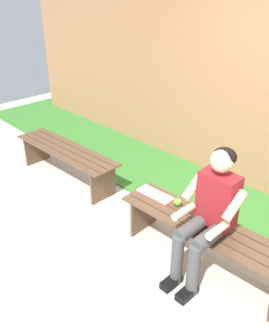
% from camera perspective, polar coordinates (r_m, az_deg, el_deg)
% --- Properties ---
extents(ground_plane, '(10.00, 7.00, 0.04)m').
position_cam_1_polar(ground_plane, '(3.80, -13.33, -13.56)').
color(ground_plane, beige).
extents(grass_strip, '(9.00, 2.12, 0.03)m').
position_cam_1_polar(grass_strip, '(5.14, 10.08, -0.61)').
color(grass_strip, '#387A2D').
rests_on(grass_strip, ground).
extents(brick_wall, '(9.50, 0.24, 3.08)m').
position_cam_1_polar(brick_wall, '(4.52, 20.78, 14.74)').
color(brick_wall, '#B27A51').
rests_on(brick_wall, ground).
extents(bench_near, '(1.82, 0.52, 0.46)m').
position_cam_1_polar(bench_near, '(3.42, 11.47, -10.60)').
color(bench_near, brown).
rests_on(bench_near, ground).
extents(bench_far, '(1.76, 0.52, 0.46)m').
position_cam_1_polar(bench_far, '(4.85, -11.10, 1.91)').
color(bench_far, brown).
rests_on(bench_far, ground).
extents(person_seated, '(0.50, 0.69, 1.26)m').
position_cam_1_polar(person_seated, '(3.12, 12.00, -7.07)').
color(person_seated, maroon).
rests_on(person_seated, ground).
extents(apple, '(0.08, 0.08, 0.08)m').
position_cam_1_polar(apple, '(3.56, 7.07, -5.52)').
color(apple, '#72B738').
rests_on(apple, bench_near).
extents(book_open, '(0.42, 0.17, 0.02)m').
position_cam_1_polar(book_open, '(3.71, 3.37, -4.37)').
color(book_open, white).
rests_on(book_open, bench_near).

